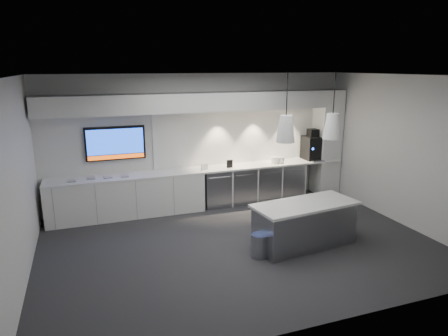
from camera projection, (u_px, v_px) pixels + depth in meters
name	position (u px, v px, depth m)	size (l,w,h in m)	color
floor	(240.00, 245.00, 7.26)	(7.00, 7.00, 0.00)	#2C2C2F
ceiling	(242.00, 76.00, 6.52)	(7.00, 7.00, 0.00)	black
wall_back	(200.00, 140.00, 9.17)	(7.00, 7.00, 0.00)	silver
wall_front	(322.00, 214.00, 4.61)	(7.00, 7.00, 0.00)	silver
wall_left	(16.00, 184.00, 5.75)	(7.00, 7.00, 0.00)	silver
wall_right	(402.00, 151.00, 8.03)	(7.00, 7.00, 0.00)	silver
back_counter	(205.00, 170.00, 9.03)	(6.80, 0.65, 0.04)	white
left_base_cabinets	(127.00, 197.00, 8.57)	(3.30, 0.63, 0.86)	white
fridge_unit_a	(215.00, 188.00, 9.22)	(0.60, 0.61, 0.85)	gray
fridge_unit_b	(241.00, 185.00, 9.43)	(0.60, 0.61, 0.85)	gray
fridge_unit_c	(265.00, 182.00, 9.63)	(0.60, 0.61, 0.85)	gray
fridge_unit_d	(288.00, 180.00, 9.84)	(0.60, 0.61, 0.85)	gray
backsplash	(249.00, 135.00, 9.53)	(4.60, 0.03, 1.30)	white
soffit	(204.00, 102.00, 8.67)	(6.90, 0.60, 0.40)	white
column	(327.00, 142.00, 9.99)	(0.55, 0.55, 2.60)	white
wall_tv	(115.00, 143.00, 8.49)	(1.25, 0.07, 0.72)	black
island	(304.00, 224.00, 7.15)	(1.97, 1.03, 0.80)	gray
bin	(260.00, 245.00, 6.77)	(0.29, 0.29, 0.40)	gray
coffee_machine	(312.00, 147.00, 9.88)	(0.42, 0.59, 0.76)	black
sign_black	(230.00, 164.00, 9.10)	(0.14, 0.02, 0.18)	black
sign_white	(205.00, 167.00, 8.90)	(0.18, 0.02, 0.14)	white
cup_cluster	(278.00, 160.00, 9.51)	(0.28, 0.18, 0.15)	silver
tray_a	(72.00, 181.00, 8.02)	(0.16, 0.16, 0.03)	#9E9E9E
tray_b	(91.00, 178.00, 8.21)	(0.16, 0.16, 0.03)	#9E9E9E
tray_c	(108.00, 177.00, 8.29)	(0.16, 0.16, 0.03)	#9E9E9E
tray_d	(125.00, 176.00, 8.38)	(0.16, 0.16, 0.03)	#9E9E9E
pendant_left	(286.00, 129.00, 6.57)	(0.31, 0.31, 1.14)	white
pendant_right	(332.00, 126.00, 6.87)	(0.31, 0.31, 1.14)	white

